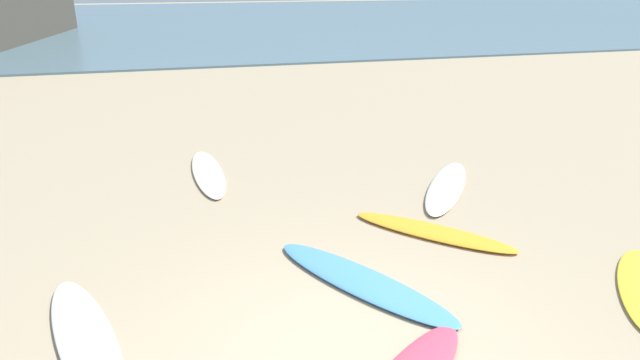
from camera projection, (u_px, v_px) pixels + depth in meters
name	position (u px, v px, depth m)	size (l,w,h in m)	color
ocean_water	(192.00, 20.00, 38.12)	(120.00, 40.00, 0.08)	slate
surfboard_0	(447.00, 187.00, 9.06)	(0.54, 2.53, 0.09)	silver
surfboard_1	(362.00, 281.00, 6.32)	(0.57, 2.56, 0.09)	#4D91DA
surfboard_2	(85.00, 339.00, 5.34)	(0.51, 2.45, 0.08)	white
surfboard_4	(433.00, 232.00, 7.51)	(0.49, 2.29, 0.08)	#F7A127
surfboard_5	(208.00, 173.00, 9.68)	(0.51, 2.51, 0.07)	#F3E4CF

